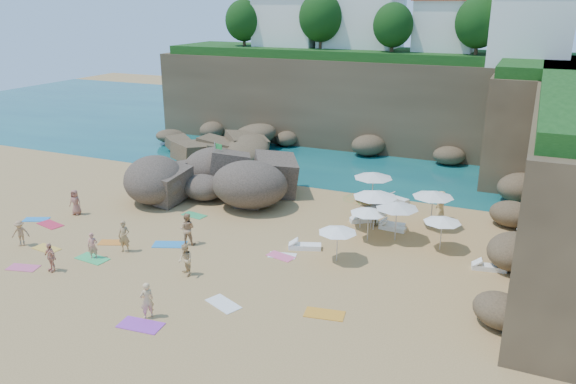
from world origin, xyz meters
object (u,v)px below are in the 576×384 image
at_px(flag_pole, 217,159).
at_px(parasol_2, 372,199).
at_px(person_stand_0, 93,246).
at_px(person_stand_3, 375,215).
at_px(parasol_0, 373,175).
at_px(person_stand_4, 441,205).
at_px(parasol_1, 433,194).
at_px(person_stand_2, 284,185).
at_px(person_stand_6, 147,300).
at_px(person_stand_1, 187,229).
at_px(person_stand_5, 213,177).
at_px(lounger_0, 364,220).
at_px(rock_outcrop, 217,195).

relative_size(flag_pole, parasol_2, 1.63).
relative_size(person_stand_0, person_stand_3, 1.00).
height_order(parasol_0, person_stand_4, parasol_0).
bearing_deg(person_stand_4, parasol_0, -124.72).
distance_m(parasol_1, person_stand_2, 10.85).
xyz_separation_m(parasol_1, parasol_2, (-3.27, -1.62, -0.29)).
bearing_deg(person_stand_0, person_stand_6, -56.47).
xyz_separation_m(person_stand_1, person_stand_5, (-3.87, 9.19, -0.04)).
distance_m(lounger_0, person_stand_5, 12.13).
distance_m(flag_pole, parasol_2, 12.62).
distance_m(parasol_0, person_stand_0, 17.80).
height_order(flag_pole, person_stand_2, flag_pole).
xyz_separation_m(person_stand_3, person_stand_5, (-12.72, 2.26, 0.16)).
bearing_deg(flag_pole, person_stand_3, -10.60).
distance_m(lounger_0, person_stand_2, 7.20).
bearing_deg(person_stand_0, parasol_0, 23.89).
xyz_separation_m(rock_outcrop, person_stand_0, (-0.72, -11.52, 0.72)).
bearing_deg(person_stand_5, person_stand_1, -100.94).
height_order(lounger_0, person_stand_0, person_stand_0).
relative_size(person_stand_4, person_stand_6, 1.10).
bearing_deg(person_stand_5, person_stand_4, -32.00).
relative_size(parasol_0, person_stand_1, 1.39).
height_order(person_stand_3, person_stand_6, person_stand_6).
relative_size(rock_outcrop, person_stand_5, 4.76).
bearing_deg(person_stand_1, parasol_2, -160.76).
bearing_deg(person_stand_2, parasol_2, -164.46).
distance_m(person_stand_0, person_stand_5, 12.78).
bearing_deg(person_stand_5, person_stand_3, -43.86).
xyz_separation_m(parasol_1, person_stand_4, (0.27, 1.65, -1.22)).
relative_size(parasol_2, person_stand_3, 1.47).
xyz_separation_m(flag_pole, person_stand_2, (4.97, 0.72, -1.46)).
relative_size(lounger_0, person_stand_3, 1.17).
relative_size(person_stand_5, person_stand_6, 1.06).
height_order(rock_outcrop, person_stand_5, person_stand_5).
distance_m(parasol_2, person_stand_5, 12.97).
bearing_deg(parasol_2, person_stand_3, 79.93).
bearing_deg(person_stand_2, person_stand_6, 135.70).
distance_m(rock_outcrop, person_stand_3, 11.73).
bearing_deg(person_stand_3, person_stand_4, -15.10).
relative_size(parasol_1, parasol_2, 1.16).
bearing_deg(parasol_2, parasol_1, 26.41).
bearing_deg(person_stand_6, rock_outcrop, -128.74).
relative_size(flag_pole, parasol_1, 1.41).
bearing_deg(person_stand_0, person_stand_2, 43.50).
relative_size(parasol_2, person_stand_2, 1.41).
distance_m(rock_outcrop, parasol_2, 11.82).
xyz_separation_m(parasol_2, person_stand_1, (-8.76, -6.42, -0.92)).
bearing_deg(person_stand_1, rock_outcrop, -87.48).
distance_m(flag_pole, person_stand_3, 12.69).
relative_size(flag_pole, person_stand_6, 2.08).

